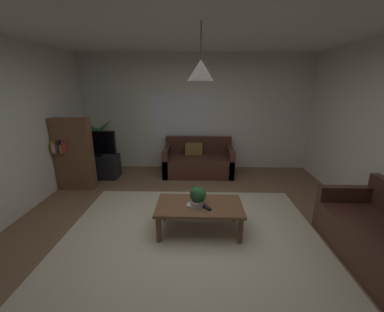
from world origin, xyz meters
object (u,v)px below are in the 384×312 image
(bookshelf_corner, at_px, (73,154))
(coffee_table, at_px, (199,208))
(couch_right_side, at_px, (384,241))
(potted_palm_corner, at_px, (100,148))
(tv, at_px, (95,143))
(pendant_lamp, at_px, (201,70))
(remote_on_table_0, at_px, (206,208))
(couch_under_window, at_px, (198,162))
(potted_plant_on_table, at_px, (197,195))
(tv_stand, at_px, (98,166))
(book_on_table_0, at_px, (191,205))

(bookshelf_corner, bearing_deg, coffee_table, -30.00)
(couch_right_side, height_order, potted_palm_corner, potted_palm_corner)
(tv, bearing_deg, pendant_lamp, -41.31)
(coffee_table, relative_size, bookshelf_corner, 0.84)
(couch_right_side, relative_size, tv, 1.68)
(tv, bearing_deg, coffee_table, -41.31)
(remote_on_table_0, bearing_deg, pendant_lamp, 93.84)
(couch_under_window, relative_size, potted_plant_on_table, 5.59)
(bookshelf_corner, bearing_deg, potted_palm_corner, 87.56)
(remote_on_table_0, bearing_deg, coffee_table, 93.84)
(tv, xyz_separation_m, pendant_lamp, (2.25, -1.97, 1.37))
(remote_on_table_0, height_order, pendant_lamp, pendant_lamp)
(potted_palm_corner, bearing_deg, remote_on_table_0, -46.86)
(tv_stand, bearing_deg, bookshelf_corner, -107.38)
(potted_palm_corner, relative_size, bookshelf_corner, 0.90)
(book_on_table_0, distance_m, pendant_lamp, 1.74)
(pendant_lamp, bearing_deg, book_on_table_0, -157.30)
(tv, height_order, bookshelf_corner, bookshelf_corner)
(book_on_table_0, height_order, pendant_lamp, pendant_lamp)
(potted_plant_on_table, height_order, bookshelf_corner, bookshelf_corner)
(potted_plant_on_table, relative_size, bookshelf_corner, 0.20)
(remote_on_table_0, bearing_deg, bookshelf_corner, 110.85)
(couch_right_side, bearing_deg, book_on_table_0, -102.88)
(tv, bearing_deg, book_on_table_0, -43.51)
(potted_plant_on_table, height_order, tv_stand, potted_plant_on_table)
(couch_under_window, bearing_deg, couch_right_side, -53.05)
(tv, distance_m, potted_palm_corner, 0.64)
(book_on_table_0, relative_size, tv_stand, 0.13)
(tv, xyz_separation_m, bookshelf_corner, (-0.19, -0.57, -0.08))
(book_on_table_0, bearing_deg, pendant_lamp, 22.70)
(book_on_table_0, height_order, tv_stand, tv_stand)
(couch_under_window, xyz_separation_m, remote_on_table_0, (0.11, -2.38, 0.14))
(book_on_table_0, distance_m, bookshelf_corner, 2.75)
(book_on_table_0, relative_size, potted_plant_on_table, 0.42)
(couch_under_window, relative_size, potted_palm_corner, 1.24)
(coffee_table, relative_size, remote_on_table_0, 7.39)
(tv_stand, height_order, potted_palm_corner, potted_palm_corner)
(potted_plant_on_table, height_order, pendant_lamp, pendant_lamp)
(couch_right_side, xyz_separation_m, potted_plant_on_table, (-2.14, 0.53, 0.28))
(couch_under_window, xyz_separation_m, bookshelf_corner, (-2.41, -0.88, 0.43))
(couch_under_window, height_order, book_on_table_0, couch_under_window)
(potted_palm_corner, bearing_deg, potted_plant_on_table, -47.44)
(couch_under_window, distance_m, coffee_table, 2.28)
(coffee_table, height_order, potted_plant_on_table, potted_plant_on_table)
(coffee_table, height_order, bookshelf_corner, bookshelf_corner)
(book_on_table_0, bearing_deg, tv, 136.49)
(remote_on_table_0, height_order, bookshelf_corner, bookshelf_corner)
(couch_right_side, xyz_separation_m, tv, (-4.36, 2.53, 0.51))
(tv, bearing_deg, potted_palm_corner, 103.59)
(potted_palm_corner, relative_size, pendant_lamp, 1.94)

